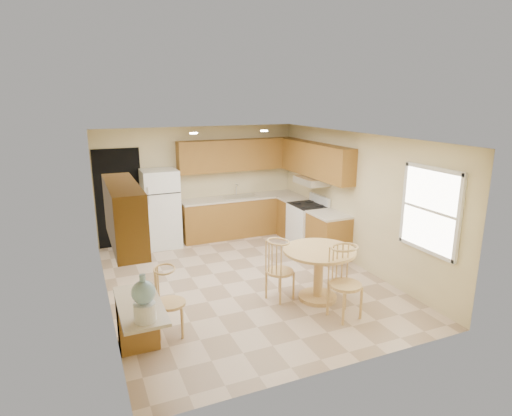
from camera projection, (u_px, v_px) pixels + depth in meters
name	position (u px, v px, depth m)	size (l,w,h in m)	color
floor	(245.00, 281.00, 7.49)	(5.50, 5.50, 0.00)	#C7AC90
ceiling	(244.00, 137.00, 6.85)	(4.50, 5.50, 0.02)	white
wall_back	(199.00, 183.00, 9.62)	(4.50, 0.02, 2.50)	beige
wall_front	(336.00, 272.00, 4.72)	(4.50, 0.02, 2.50)	beige
wall_left	(103.00, 228.00, 6.31)	(0.02, 5.50, 2.50)	beige
wall_right	(355.00, 200.00, 8.03)	(0.02, 5.50, 2.50)	beige
doorway	(119.00, 199.00, 8.99)	(0.90, 0.02, 2.10)	black
base_cab_back	(240.00, 217.00, 9.89)	(2.75, 0.60, 0.87)	olive
counter_back	(240.00, 198.00, 9.77)	(2.75, 0.63, 0.04)	beige
base_cab_right_a	(294.00, 218.00, 9.77)	(0.60, 0.59, 0.87)	olive
counter_right_a	(294.00, 199.00, 9.65)	(0.63, 0.59, 0.04)	beige
base_cab_right_b	(328.00, 237.00, 8.48)	(0.60, 0.80, 0.87)	olive
counter_right_b	(329.00, 215.00, 8.36)	(0.63, 0.80, 0.04)	beige
upper_cab_back	(238.00, 155.00, 9.65)	(2.75, 0.33, 0.70)	olive
upper_cab_right	(316.00, 160.00, 8.89)	(0.33, 2.42, 0.70)	olive
upper_cab_left	(124.00, 214.00, 4.80)	(0.33, 1.40, 0.70)	olive
sink	(239.00, 197.00, 9.76)	(0.78, 0.44, 0.01)	silver
range_hood	(312.00, 181.00, 8.94)	(0.50, 0.76, 0.14)	silver
desk_pedestal	(137.00, 320.00, 5.46)	(0.48, 0.42, 0.72)	olive
desk_top	(140.00, 305.00, 5.02)	(0.50, 1.20, 0.04)	beige
window	(430.00, 210.00, 6.31)	(0.06, 1.12, 1.30)	white
can_light_a	(194.00, 133.00, 7.74)	(0.14, 0.14, 0.02)	white
can_light_b	(264.00, 131.00, 8.27)	(0.14, 0.14, 0.02)	white
refrigerator	(161.00, 209.00, 9.05)	(0.73, 0.71, 1.66)	white
stove	(308.00, 225.00, 9.15)	(0.65, 0.76, 1.09)	white
dining_table	(319.00, 267.00, 6.69)	(1.13, 1.13, 0.83)	tan
chair_table_a	(283.00, 266.00, 6.61)	(0.43, 0.56, 0.97)	tan
chair_table_b	(350.00, 278.00, 6.01)	(0.47, 0.47, 1.06)	tan
chair_desk	(171.00, 297.00, 5.60)	(0.42, 0.54, 0.94)	tan
water_crock	(144.00, 300.00, 4.58)	(0.26, 0.26, 0.54)	white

